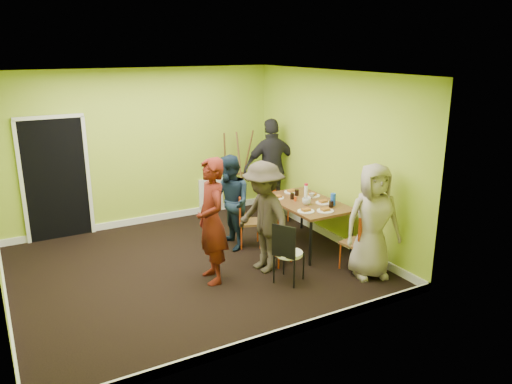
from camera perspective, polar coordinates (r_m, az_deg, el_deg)
ground at (r=7.55m, az=-7.27°, el=-8.50°), size 5.00×5.00×0.00m
room_walls at (r=7.22m, az=-7.86°, el=-1.27°), size 5.04×4.54×2.82m
dining_table at (r=8.07m, az=5.79°, el=-1.46°), size 0.90×1.50×0.75m
chair_left_far at (r=8.07m, az=-1.25°, el=-2.92°), size 0.47×0.47×0.87m
chair_left_near at (r=7.40m, az=2.07°, el=-4.71°), size 0.47×0.47×0.88m
chair_back_end at (r=9.30m, az=1.67°, el=1.04°), size 0.46×0.52×0.99m
chair_front_end at (r=7.33m, az=11.84°, el=-5.31°), size 0.42×0.43×0.88m
chair_bentwood at (r=6.84m, az=3.58°, el=-6.68°), size 0.47×0.47×0.88m
easel at (r=9.69m, az=-2.19°, el=2.28°), size 0.65×0.61×1.62m
plate_near_left at (r=8.20m, az=2.47°, el=-0.67°), size 0.22×0.22×0.01m
plate_near_right at (r=7.57m, az=5.73°, el=-2.20°), size 0.26×0.26×0.01m
plate_far_back at (r=8.54m, az=4.06°, el=0.01°), size 0.25×0.25×0.01m
plate_far_front at (r=7.62m, az=7.92°, el=-2.15°), size 0.26×0.26×0.01m
plate_wall_back at (r=8.36m, az=6.42°, el=-0.42°), size 0.26×0.26×0.01m
plate_wall_front at (r=8.01m, az=7.69°, el=-1.22°), size 0.24×0.24×0.01m
thermos at (r=8.11m, az=5.73°, el=-0.07°), size 0.06×0.06×0.24m
blue_bottle at (r=7.90m, az=8.81°, el=-0.84°), size 0.08×0.08×0.19m
orange_bottle at (r=8.06m, az=4.51°, el=-0.79°), size 0.04×0.04×0.07m
glass_mid at (r=8.15m, az=4.16°, el=-0.46°), size 0.06×0.06×0.10m
glass_back at (r=8.36m, az=4.68°, el=-0.06°), size 0.07×0.07×0.10m
glass_front at (r=7.81m, az=8.58°, el=-1.38°), size 0.07×0.07×0.10m
cup_a at (r=7.89m, az=5.80°, el=-1.06°), size 0.14×0.14×0.11m
cup_b at (r=8.24m, az=6.39°, el=-0.41°), size 0.09×0.09×0.08m
person_standing at (r=6.80m, az=-5.09°, el=-3.32°), size 0.48×0.68×1.75m
person_left_far at (r=7.92m, az=-2.98°, el=-1.24°), size 0.60×0.76×1.52m
person_left_near at (r=7.11m, az=0.85°, el=-2.89°), size 0.72×1.11×1.62m
person_back_end at (r=9.37m, az=1.87°, el=2.69°), size 1.18×0.70×1.88m
person_front_end at (r=7.11m, az=13.21°, el=-3.27°), size 0.92×0.73×1.64m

